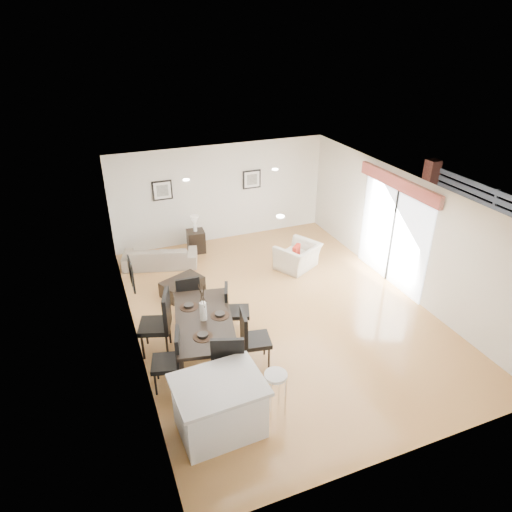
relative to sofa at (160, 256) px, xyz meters
name	(u,v)px	position (x,y,z in m)	size (l,w,h in m)	color
ground	(279,311)	(1.98, -2.98, -0.27)	(8.00, 8.00, 0.00)	#B37C49
wall_back	(221,193)	(1.98, 1.02, 1.08)	(6.00, 0.04, 2.70)	silver
wall_front	(407,387)	(1.98, -6.98, 1.08)	(6.00, 0.04, 2.70)	silver
wall_left	(130,284)	(-1.02, -2.98, 1.08)	(0.04, 8.00, 2.70)	silver
wall_right	(403,233)	(4.98, -2.98, 1.08)	(0.04, 8.00, 2.70)	silver
ceiling	(283,192)	(1.98, -2.98, 2.43)	(6.00, 8.00, 0.02)	white
sofa	(160,256)	(0.00, 0.00, 0.00)	(1.84, 0.72, 0.54)	gray
armchair	(298,256)	(3.19, -1.38, 0.05)	(0.99, 0.87, 0.64)	beige
courtyard_plant_a	(496,257)	(7.79, -3.25, 0.06)	(0.60, 0.52, 0.66)	#3C5B27
courtyard_plant_b	(464,236)	(7.88, -2.06, 0.10)	(0.41, 0.41, 0.73)	#3C5B27
dining_table	(204,323)	(0.09, -3.84, 0.49)	(1.39, 2.18, 0.84)	black
dining_chair_wnear	(172,357)	(-0.63, -4.37, 0.34)	(0.60, 0.60, 1.10)	black
dining_chair_wfar	(160,320)	(-0.61, -3.37, 0.44)	(0.71, 0.71, 1.26)	black
dining_chair_enear	(251,336)	(0.80, -4.33, 0.35)	(0.58, 0.58, 1.12)	black
dining_chair_efar	(233,307)	(0.81, -3.31, 0.32)	(0.60, 0.60, 1.05)	black
dining_chair_head	(228,371)	(0.12, -5.09, 0.40)	(0.68, 0.68, 1.19)	black
dining_chair_foot	(188,296)	(0.09, -2.59, 0.33)	(0.50, 0.50, 1.07)	black
vase	(203,304)	(0.09, -3.84, 0.90)	(0.80, 1.31, 0.74)	white
coffee_table	(182,287)	(0.20, -1.53, -0.08)	(0.92, 0.55, 0.37)	black
side_table	(196,241)	(1.06, 0.46, 0.03)	(0.45, 0.45, 0.60)	black
table_lamp	(195,221)	(1.06, 0.46, 0.61)	(0.22, 0.22, 0.43)	white
cushion	(296,251)	(3.10, -1.47, 0.26)	(0.32, 0.10, 0.32)	#AB2316
kitchen_island	(220,406)	(-0.17, -5.56, 0.20)	(1.36, 1.07, 0.92)	silver
bar_stool	(276,380)	(0.74, -5.56, 0.41)	(0.36, 0.36, 0.79)	silver
framed_print_back_left	(162,190)	(0.38, 0.99, 1.38)	(0.52, 0.04, 0.52)	black
framed_print_back_right	(252,179)	(2.88, 0.99, 1.38)	(0.52, 0.04, 0.52)	black
framed_print_left_wall	(131,274)	(-0.99, -3.18, 1.38)	(0.04, 0.52, 0.52)	black
sliding_door	(395,215)	(4.94, -2.68, 1.40)	(0.12, 2.70, 2.57)	white
courtyard	(478,217)	(8.14, -2.11, 0.65)	(6.00, 6.00, 2.00)	gray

